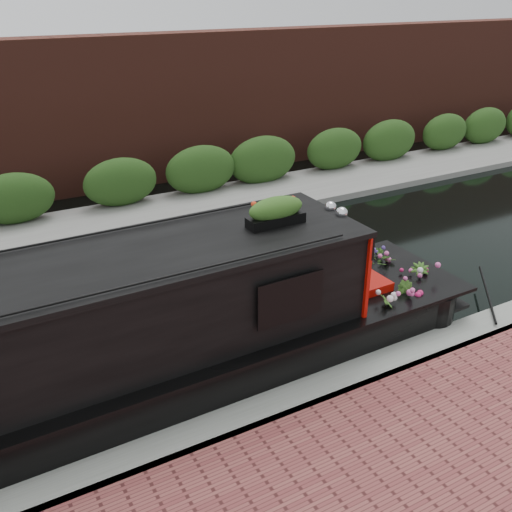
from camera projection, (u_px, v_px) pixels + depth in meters
ground at (199, 301)px, 10.28m from camera, size 80.00×80.00×0.00m
near_bank_coping at (297, 408)px, 7.67m from camera, size 40.00×0.60×0.50m
far_bank_path at (128, 224)px, 13.59m from camera, size 40.00×2.40×0.34m
far_hedge at (117, 212)px, 14.31m from camera, size 40.00×1.10×2.80m
far_brick_wall at (95, 188)px, 15.96m from camera, size 40.00×1.00×8.00m
narrowboat at (66, 367)px, 7.14m from camera, size 11.84×2.20×2.77m
rope_fender at (435, 293)px, 10.22m from camera, size 0.31×0.37×0.31m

